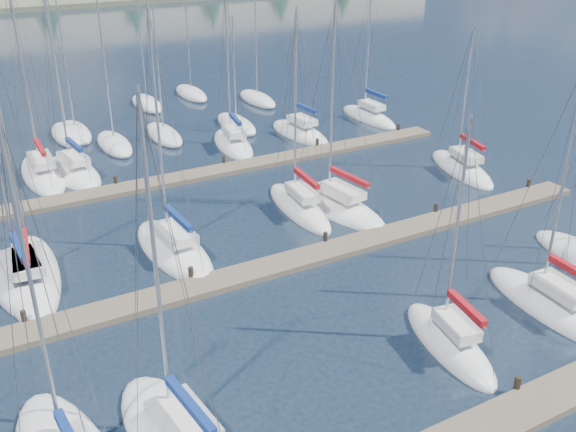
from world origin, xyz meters
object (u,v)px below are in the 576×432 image
sailboat_k (299,207)px  sailboat_e (551,305)px  sailboat_q (300,133)px  sailboat_o (74,172)px  sailboat_m (462,169)px  sailboat_j (174,249)px  sailboat_r (369,117)px  sailboat_l (336,206)px  sailboat_p (233,144)px  sailboat_h (23,280)px  sailboat_i (32,276)px  sailboat_d (450,343)px  sailboat_n (43,173)px

sailboat_k → sailboat_e: 16.13m
sailboat_e → sailboat_q: sailboat_e is taller
sailboat_o → sailboat_m: sailboat_o is taller
sailboat_e → sailboat_q: (2.58, 28.27, -0.01)m
sailboat_q → sailboat_j: bearing=-141.9°
sailboat_j → sailboat_k: bearing=6.0°
sailboat_q → sailboat_j: (-16.28, -14.33, 0.01)m
sailboat_r → sailboat_m: 13.82m
sailboat_m → sailboat_k: bearing=-166.4°
sailboat_e → sailboat_l: 14.65m
sailboat_p → sailboat_m: (12.21, -12.91, -0.01)m
sailboat_o → sailboat_h: size_ratio=1.11×
sailboat_i → sailboat_j: bearing=-0.1°
sailboat_r → sailboat_p: (-13.80, -0.82, -0.01)m
sailboat_e → sailboat_i: size_ratio=0.82×
sailboat_e → sailboat_j: bearing=137.8°
sailboat_k → sailboat_p: (1.38, 12.98, -0.01)m
sailboat_l → sailboat_m: 11.49m
sailboat_d → sailboat_r: 33.44m
sailboat_j → sailboat_d: bearing=-64.8°
sailboat_e → sailboat_h: (-21.49, 14.55, -0.01)m
sailboat_o → sailboat_n: bearing=153.3°
sailboat_d → sailboat_n: sailboat_n is taller
sailboat_o → sailboat_p: 12.45m
sailboat_e → sailboat_o: sailboat_o is taller
sailboat_i → sailboat_r: size_ratio=1.22×
sailboat_k → sailboat_q: (7.47, 12.90, -0.02)m
sailboat_q → sailboat_m: size_ratio=1.01×
sailboat_m → sailboat_n: 29.97m
sailboat_m → sailboat_o: bearing=165.7°
sailboat_e → sailboat_i: sailboat_i is taller
sailboat_o → sailboat_r: size_ratio=1.16×
sailboat_i → sailboat_d: (14.81, -14.68, 0.00)m
sailboat_o → sailboat_m: (24.66, -12.89, -0.01)m
sailboat_r → sailboat_p: bearing=-176.4°
sailboat_d → sailboat_m: 21.40m
sailboat_m → sailboat_p: bearing=146.7°
sailboat_k → sailboat_d: sailboat_k is taller
sailboat_e → sailboat_n: size_ratio=0.79×
sailboat_q → sailboat_n: bearing=174.4°
sailboat_q → sailboat_j: 21.69m
sailboat_d → sailboat_r: size_ratio=0.87×
sailboat_d → sailboat_n: size_ratio=0.69×
sailboat_l → sailboat_p: size_ratio=1.02×
sailboat_p → sailboat_m: size_ratio=1.18×
sailboat_n → sailboat_k: bearing=-45.7°
sailboat_e → sailboat_r: bearing=73.8°
sailboat_k → sailboat_m: bearing=5.7°
sailboat_j → sailboat_m: 22.45m
sailboat_d → sailboat_m: (14.90, 15.37, -0.01)m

